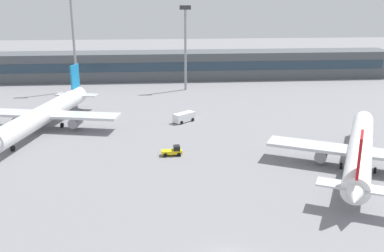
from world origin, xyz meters
The scene contains 8 objects.
ground_plane centered at (0.00, 40.00, 0.00)m, with size 400.00×400.00×0.00m, color gray.
terminal_building centered at (0.00, 105.14, 4.50)m, with size 144.27×12.13×9.00m.
airplane_near centered at (25.87, 24.72, 3.22)m, with size 28.48×39.33×10.55m.
airplane_mid centered at (-30.70, 49.40, 3.38)m, with size 31.43×44.41×11.09m.
baggage_tug_yellow centered at (-4.58, 32.38, 0.80)m, with size 3.68×1.99×1.75m.
service_van_white centered at (-1.22, 53.14, 1.11)m, with size 5.29×4.85×2.08m.
floodlight_tower_west centered at (-30.32, 87.72, 16.52)m, with size 3.20×0.80×28.91m.
floodlight_tower_east centered at (1.53, 87.14, 14.16)m, with size 3.20×0.80×24.33m.
Camera 1 is at (-7.34, -39.60, 27.37)m, focal length 40.56 mm.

